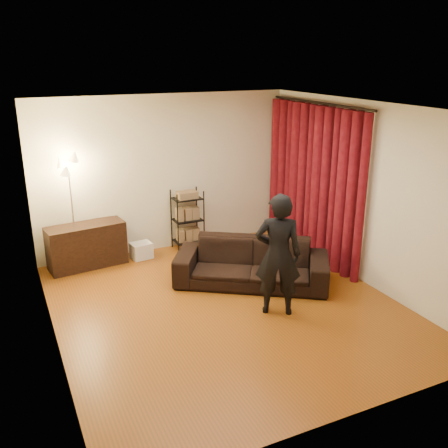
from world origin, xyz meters
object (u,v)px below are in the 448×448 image
person (278,255)px  media_cabinet (87,246)px  sofa (252,263)px  floor_lamp (73,214)px  storage_boxes (142,251)px  wire_shelf (188,220)px

person → media_cabinet: 3.36m
sofa → person: (-0.11, -0.93, 0.50)m
person → floor_lamp: (-2.19, 2.63, 0.09)m
storage_boxes → wire_shelf: 0.97m
media_cabinet → storage_boxes: 0.93m
wire_shelf → storage_boxes: bearing=-179.2°
sofa → storage_boxes: size_ratio=6.75×
media_cabinet → floor_lamp: (-0.17, -0.01, 0.56)m
person → floor_lamp: size_ratio=0.90×
person → wire_shelf: bearing=-55.6°
sofa → media_cabinet: bearing=174.4°
sofa → wire_shelf: size_ratio=2.11×
media_cabinet → storage_boxes: (0.90, -0.06, -0.22)m
person → storage_boxes: (-1.12, 2.59, -0.69)m
wire_shelf → floor_lamp: 1.99m
media_cabinet → storage_boxes: media_cabinet is taller
media_cabinet → wire_shelf: 1.79m
person → wire_shelf: 2.72m
media_cabinet → floor_lamp: bearing=176.5°
sofa → wire_shelf: (-0.35, 1.76, 0.21)m
person → media_cabinet: (-2.02, 2.64, -0.47)m
floor_lamp → sofa: bearing=-36.5°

